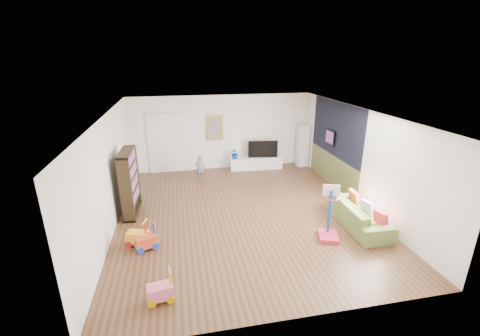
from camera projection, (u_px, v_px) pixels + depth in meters
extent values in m
cube|color=brown|center=(243.00, 213.00, 8.64)|extent=(6.50, 7.50, 0.00)
cube|color=white|center=(243.00, 113.00, 7.73)|extent=(6.50, 7.50, 0.00)
cube|color=white|center=(222.00, 133.00, 11.65)|extent=(6.50, 0.00, 2.70)
cube|color=silver|center=(296.00, 248.00, 4.72)|extent=(6.50, 0.00, 2.70)
cube|color=silver|center=(109.00, 175.00, 7.58)|extent=(0.00, 7.50, 2.70)
cube|color=white|center=(359.00, 158.00, 8.79)|extent=(0.00, 7.50, 2.70)
cube|color=black|center=(336.00, 129.00, 9.91)|extent=(0.01, 3.20, 1.70)
cube|color=brown|center=(332.00, 170.00, 10.37)|extent=(0.01, 3.20, 1.00)
cube|color=white|center=(169.00, 144.00, 11.36)|extent=(1.45, 0.06, 2.10)
cube|color=gold|center=(215.00, 128.00, 11.50)|extent=(0.62, 0.06, 0.92)
cube|color=#7F3F8C|center=(330.00, 137.00, 10.19)|extent=(0.04, 0.56, 0.46)
cube|color=white|center=(256.00, 163.00, 11.94)|extent=(1.94, 0.56, 0.45)
cube|color=silver|center=(303.00, 146.00, 12.07)|extent=(0.37, 0.37, 1.58)
cube|color=#2E2213|center=(130.00, 183.00, 8.38)|extent=(0.37, 1.20, 1.73)
imported|color=olive|center=(358.00, 214.00, 7.94)|extent=(0.85, 2.06, 0.59)
cube|color=#CC2641|center=(331.00, 214.00, 7.25)|extent=(0.58, 0.64, 1.27)
cube|color=yellow|center=(137.00, 233.00, 7.10)|extent=(0.52, 0.41, 0.61)
cube|color=#D44725|center=(146.00, 237.00, 6.94)|extent=(0.53, 0.43, 0.61)
cube|color=pink|center=(160.00, 287.00, 5.47)|extent=(0.47, 0.33, 0.59)
imported|color=slate|center=(200.00, 168.00, 10.73)|extent=(0.35, 0.26, 0.88)
imported|color=black|center=(263.00, 148.00, 11.83)|extent=(1.09, 0.29, 0.62)
imported|color=navy|center=(235.00, 153.00, 11.63)|extent=(0.38, 0.34, 0.40)
cube|color=red|center=(381.00, 218.00, 7.41)|extent=(0.16, 0.36, 0.35)
cube|color=silver|center=(367.00, 207.00, 7.94)|extent=(0.16, 0.35, 0.34)
cube|color=#BF4F2A|center=(354.00, 198.00, 8.43)|extent=(0.11, 0.41, 0.40)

